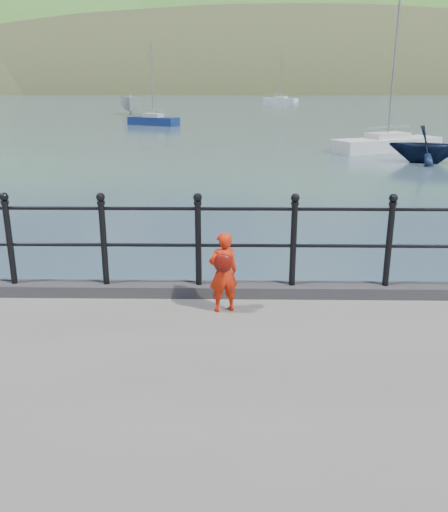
{
  "coord_description": "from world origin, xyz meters",
  "views": [
    {
      "loc": [
        -0.17,
        -6.7,
        3.65
      ],
      "look_at": [
        -0.27,
        -0.2,
        1.55
      ],
      "focal_mm": 38.0,
      "sensor_mm": 36.0,
      "label": 1
    }
  ],
  "objects_px": {
    "launch_white": "(130,105)",
    "sailboat_port": "(153,121)",
    "sailboat_near": "(387,145)",
    "child": "(223,272)",
    "launch_navy": "(426,144)",
    "sailboat_deep": "(280,100)",
    "railing": "(246,234)"
  },
  "relations": [
    {
      "from": "child",
      "to": "launch_navy",
      "type": "distance_m",
      "value": 21.73
    },
    {
      "from": "child",
      "to": "sailboat_port",
      "type": "distance_m",
      "value": 42.87
    },
    {
      "from": "railing",
      "to": "sailboat_deep",
      "type": "height_order",
      "value": "sailboat_deep"
    },
    {
      "from": "railing",
      "to": "launch_white",
      "type": "bearing_deg",
      "value": 101.73
    },
    {
      "from": "child",
      "to": "launch_navy",
      "type": "height_order",
      "value": "child"
    },
    {
      "from": "child",
      "to": "sailboat_deep",
      "type": "xyz_separation_m",
      "value": [
        8.9,
        99.0,
        -1.16
      ]
    },
    {
      "from": "railing",
      "to": "sailboat_port",
      "type": "bearing_deg",
      "value": 99.67
    },
    {
      "from": "launch_white",
      "to": "railing",
      "type": "bearing_deg",
      "value": -86.61
    },
    {
      "from": "launch_navy",
      "to": "child",
      "type": "bearing_deg",
      "value": 173.15
    },
    {
      "from": "launch_navy",
      "to": "launch_white",
      "type": "bearing_deg",
      "value": 46.11
    },
    {
      "from": "launch_navy",
      "to": "railing",
      "type": "bearing_deg",
      "value": 173.25
    },
    {
      "from": "sailboat_port",
      "to": "sailboat_deep",
      "type": "distance_m",
      "value": 58.84
    },
    {
      "from": "sailboat_near",
      "to": "child",
      "type": "bearing_deg",
      "value": -135.88
    },
    {
      "from": "child",
      "to": "launch_white",
      "type": "relative_size",
      "value": 0.17
    },
    {
      "from": "launch_white",
      "to": "sailboat_port",
      "type": "distance_m",
      "value": 17.22
    },
    {
      "from": "launch_navy",
      "to": "sailboat_near",
      "type": "bearing_deg",
      "value": 25.28
    },
    {
      "from": "child",
      "to": "sailboat_port",
      "type": "relative_size",
      "value": 0.14
    },
    {
      "from": "launch_white",
      "to": "sailboat_deep",
      "type": "bearing_deg",
      "value": 54.41
    },
    {
      "from": "sailboat_port",
      "to": "sailboat_near",
      "type": "distance_m",
      "value": 23.79
    },
    {
      "from": "child",
      "to": "launch_white",
      "type": "xyz_separation_m",
      "value": [
        -11.82,
        58.78,
        -0.41
      ]
    },
    {
      "from": "railing",
      "to": "sailboat_port",
      "type": "relative_size",
      "value": 2.63
    },
    {
      "from": "sailboat_near",
      "to": "sailboat_port",
      "type": "bearing_deg",
      "value": 103.86
    },
    {
      "from": "railing",
      "to": "child",
      "type": "height_order",
      "value": "railing"
    },
    {
      "from": "launch_navy",
      "to": "sailboat_port",
      "type": "relative_size",
      "value": 0.47
    },
    {
      "from": "launch_white",
      "to": "launch_navy",
      "type": "xyz_separation_m",
      "value": [
        20.92,
        -39.05,
        -0.24
      ]
    },
    {
      "from": "child",
      "to": "sailboat_deep",
      "type": "bearing_deg",
      "value": -114.35
    },
    {
      "from": "launch_white",
      "to": "sailboat_port",
      "type": "xyz_separation_m",
      "value": [
        4.97,
        -16.47,
        -0.76
      ]
    },
    {
      "from": "sailboat_port",
      "to": "sailboat_deep",
      "type": "bearing_deg",
      "value": 102.23
    },
    {
      "from": "child",
      "to": "launch_navy",
      "type": "relative_size",
      "value": 0.3
    },
    {
      "from": "sailboat_near",
      "to": "launch_white",
      "type": "bearing_deg",
      "value": 94.02
    },
    {
      "from": "sailboat_port",
      "to": "sailboat_near",
      "type": "height_order",
      "value": "sailboat_near"
    },
    {
      "from": "sailboat_port",
      "to": "sailboat_near",
      "type": "bearing_deg",
      "value": -21.96
    }
  ]
}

